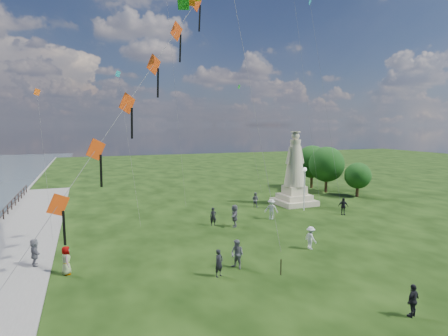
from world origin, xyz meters
name	(u,v)px	position (x,y,z in m)	size (l,w,h in m)	color
statue	(295,177)	(10.97, 19.01, 2.88)	(3.90, 3.90, 7.63)	#C7B696
lamppost	(305,179)	(10.38, 16.22, 3.05)	(0.39, 0.39, 4.23)	silver
tree_row	(324,165)	(18.67, 24.69, 3.33)	(5.47, 10.72, 5.66)	#382314
person_0	(219,263)	(-2.78, 4.00, 0.76)	(0.56, 0.37, 1.53)	black
person_1	(237,254)	(-1.41, 4.73, 0.85)	(0.83, 0.51, 1.70)	#595960
person_2	(311,238)	(4.53, 6.20, 0.77)	(0.99, 0.51, 1.53)	silver
person_3	(413,300)	(3.63, -3.00, 0.73)	(0.86, 0.44, 1.47)	black
person_5	(35,254)	(-12.41, 9.05, 0.80)	(1.49, 0.64, 1.60)	#595960
person_6	(213,217)	(0.30, 14.04, 0.76)	(0.55, 0.36, 1.52)	black
person_7	(255,200)	(6.56, 19.21, 0.75)	(0.73, 0.45, 1.51)	#595960
person_8	(271,209)	(5.80, 14.28, 0.91)	(1.17, 0.61, 1.82)	silver
person_9	(343,206)	(12.77, 13.38, 0.80)	(0.94, 0.48, 1.60)	black
person_10	(66,260)	(-10.64, 7.25, 0.80)	(0.78, 0.48, 1.60)	#595960
person_11	(235,216)	(1.84, 13.15, 0.91)	(1.69, 0.73, 1.83)	#595960
red_kite_train	(139,90)	(-6.78, 4.61, 9.99)	(11.18, 9.35, 16.13)	black
small_kites	(215,61)	(3.49, 22.70, 14.84)	(27.28, 17.44, 28.05)	teal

